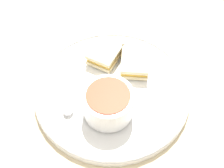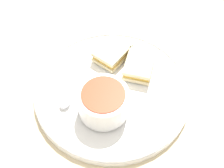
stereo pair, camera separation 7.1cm
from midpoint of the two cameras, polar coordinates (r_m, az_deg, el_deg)
The scene contains 6 objects.
ground_plane at distance 0.74m, azimuth 2.74°, elevation -1.90°, with size 2.40×2.40×0.00m, color beige.
plate at distance 0.73m, azimuth 2.77°, elevation -1.43°, with size 0.36×0.36×0.02m.
soup_bowl at distance 0.67m, azimuth 1.49°, elevation -3.54°, with size 0.11×0.11×0.06m.
spoon at distance 0.71m, azimuth -5.58°, elevation -3.04°, with size 0.10×0.08×0.01m.
sandwich_half_near at distance 0.75m, azimuth 7.73°, elevation 3.19°, with size 0.11×0.10×0.03m.
sandwich_half_far at distance 0.77m, azimuth 2.69°, elevation 5.58°, with size 0.10×0.08×0.03m.
Camera 2 is at (-0.27, -0.32, 0.62)m, focal length 50.00 mm.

